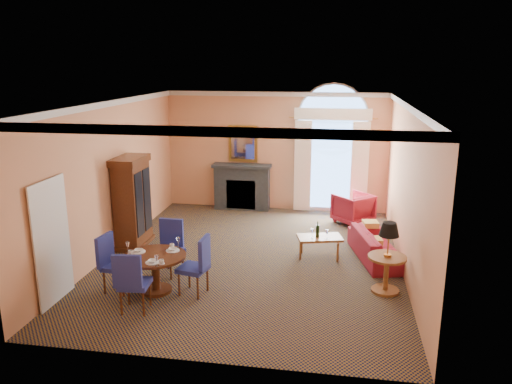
% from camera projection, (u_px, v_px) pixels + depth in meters
% --- Properties ---
extents(ground, '(7.50, 7.50, 0.00)m').
position_uv_depth(ground, '(252.00, 258.00, 10.36)').
color(ground, '#101533').
rests_on(ground, ground).
extents(room_envelope, '(6.04, 7.52, 3.45)m').
position_uv_depth(room_envelope, '(256.00, 134.00, 10.37)').
color(room_envelope, '#E69E6E').
rests_on(room_envelope, ground).
extents(armoire, '(0.57, 1.02, 1.99)m').
position_uv_depth(armoire, '(132.00, 203.00, 10.89)').
color(armoire, '#3F1E0E').
rests_on(armoire, ground).
extents(dining_table, '(1.09, 1.09, 0.89)m').
position_uv_depth(dining_table, '(155.00, 264.00, 8.75)').
color(dining_table, '#3F1E0E').
rests_on(dining_table, ground).
extents(dining_chair_north, '(0.60, 0.60, 1.05)m').
position_uv_depth(dining_chair_north, '(170.00, 243.00, 9.55)').
color(dining_chair_north, navy).
rests_on(dining_chair_north, ground).
extents(dining_chair_south, '(0.51, 0.52, 1.05)m').
position_uv_depth(dining_chair_south, '(131.00, 279.00, 7.96)').
color(dining_chair_south, navy).
rests_on(dining_chair_south, ground).
extents(dining_chair_east, '(0.55, 0.55, 1.05)m').
position_uv_depth(dining_chair_east, '(199.00, 262.00, 8.64)').
color(dining_chair_east, navy).
rests_on(dining_chair_east, ground).
extents(dining_chair_west, '(0.53, 0.52, 1.05)m').
position_uv_depth(dining_chair_west, '(112.00, 259.00, 8.75)').
color(dining_chair_west, navy).
rests_on(dining_chair_west, ground).
extents(sofa, '(1.19, 2.06, 0.56)m').
position_uv_depth(sofa, '(377.00, 246.00, 10.29)').
color(sofa, maroon).
rests_on(sofa, ground).
extents(armchair, '(1.17, 1.17, 0.77)m').
position_uv_depth(armchair, '(353.00, 208.00, 12.55)').
color(armchair, maroon).
rests_on(armchair, ground).
extents(coffee_table, '(1.00, 0.72, 0.80)m').
position_uv_depth(coffee_table, '(320.00, 238.00, 10.31)').
color(coffee_table, brown).
rests_on(coffee_table, ground).
extents(side_table, '(0.67, 0.67, 1.26)m').
position_uv_depth(side_table, '(388.00, 250.00, 8.67)').
color(side_table, brown).
rests_on(side_table, ground).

